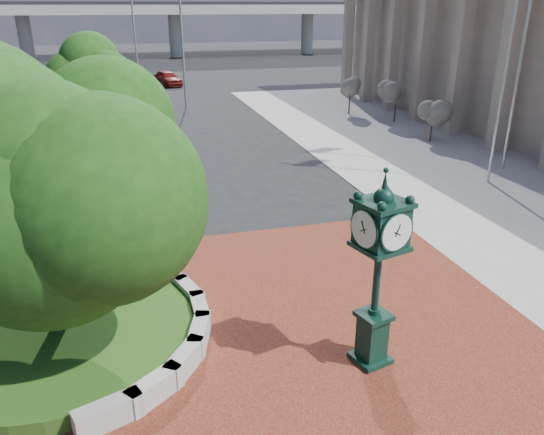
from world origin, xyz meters
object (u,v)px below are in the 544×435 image
at_px(street_lamp_near, 185,26).
at_px(post_clock, 378,264).
at_px(parked_car, 167,78).
at_px(street_lamp_far, 136,21).
at_px(flagpole_b, 508,54).
at_px(flagpole_a, 525,37).

bearing_deg(street_lamp_near, post_clock, -90.08).
relative_size(parked_car, street_lamp_near, 0.42).
bearing_deg(street_lamp_far, flagpole_b, -68.82).
bearing_deg(flagpole_b, flagpole_a, 39.05).
relative_size(post_clock, flagpole_a, 0.38).
relative_size(flagpole_a, street_lamp_far, 1.17).
relative_size(flagpole_b, street_lamp_far, 1.06).
height_order(flagpole_a, street_lamp_near, flagpole_a).
bearing_deg(parked_car, street_lamp_far, 148.60).
height_order(post_clock, parked_car, post_clock).
height_order(flagpole_b, street_lamp_near, flagpole_b).
distance_m(flagpole_b, street_lamp_far, 36.44).
bearing_deg(parked_car, flagpole_b, -89.54).
height_order(parked_car, street_lamp_far, street_lamp_far).
distance_m(parked_car, flagpole_a, 34.63).
bearing_deg(post_clock, parked_car, 90.57).
distance_m(street_lamp_near, street_lamp_far, 13.18).
bearing_deg(post_clock, flagpole_a, 43.42).
xyz_separation_m(parked_car, street_lamp_near, (0.47, -12.26, 5.06)).
bearing_deg(street_lamp_near, street_lamp_far, 102.64).
height_order(parked_car, street_lamp_near, street_lamp_near).
bearing_deg(street_lamp_far, flagpole_a, -64.97).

